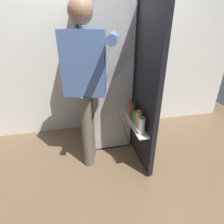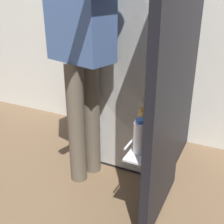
% 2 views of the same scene
% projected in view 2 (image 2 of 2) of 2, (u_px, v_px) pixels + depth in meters
% --- Properties ---
extents(ground_plane, '(5.33, 5.33, 0.00)m').
position_uv_depth(ground_plane, '(114.00, 190.00, 2.04)').
color(ground_plane, brown).
extents(refrigerator, '(0.68, 1.27, 1.80)m').
position_uv_depth(refrigerator, '(148.00, 49.00, 2.10)').
color(refrigerator, black).
rests_on(refrigerator, ground_plane).
extents(person, '(0.58, 0.82, 1.76)m').
position_uv_depth(person, '(81.00, 31.00, 1.78)').
color(person, '#665B4C').
rests_on(person, ground_plane).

